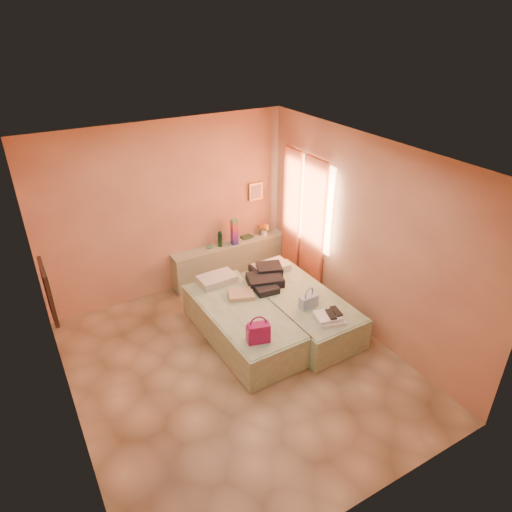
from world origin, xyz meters
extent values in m
plane|color=tan|center=(0.00, 0.00, 0.00)|extent=(4.50, 4.50, 0.00)
cube|color=tan|center=(0.00, 2.25, 1.40)|extent=(4.00, 0.02, 2.80)
cube|color=tan|center=(-2.00, 0.00, 1.40)|extent=(0.02, 4.50, 2.80)
cube|color=tan|center=(2.00, 0.00, 1.40)|extent=(0.02, 4.50, 2.80)
cube|color=silver|center=(0.00, 0.00, 2.80)|extent=(4.00, 4.50, 0.02)
cube|color=beige|center=(1.98, 1.25, 1.50)|extent=(0.02, 1.10, 1.40)
cube|color=#DF5F35|center=(1.94, 1.10, 1.15)|extent=(0.05, 0.55, 2.20)
cube|color=#DF5F35|center=(1.94, 1.70, 1.15)|extent=(0.05, 0.45, 2.20)
cube|color=black|center=(-1.97, 0.40, 1.60)|extent=(0.04, 0.50, 0.60)
cube|color=#AC8B39|center=(1.55, 2.22, 1.45)|extent=(0.25, 0.04, 0.30)
cube|color=#9FA98A|center=(0.98, 2.10, 0.33)|extent=(2.05, 0.30, 0.65)
cube|color=#ACCAA3|center=(0.35, 0.50, 0.25)|extent=(0.94, 2.02, 0.50)
cube|color=#ACCAA3|center=(1.25, 0.40, 0.25)|extent=(0.94, 2.02, 0.50)
cylinder|color=#163C24|center=(0.80, 2.11, 0.78)|extent=(0.09, 0.09, 0.26)
cube|color=#9C1358|center=(1.05, 2.06, 0.88)|extent=(0.10, 0.10, 0.46)
cylinder|color=#4A895E|center=(0.62, 2.14, 0.66)|extent=(0.11, 0.11, 0.03)
cube|color=#284B32|center=(1.34, 2.16, 0.67)|extent=(0.21, 0.16, 0.03)
cube|color=white|center=(1.66, 2.11, 0.78)|extent=(0.23, 0.23, 0.25)
cube|color=#9C1358|center=(0.20, -0.20, 0.63)|extent=(0.32, 0.23, 0.27)
cube|color=tan|center=(0.49, 0.79, 0.53)|extent=(0.44, 0.40, 0.06)
cube|color=black|center=(1.01, 0.91, 0.59)|extent=(0.69, 0.69, 0.17)
cube|color=#446AA4|center=(1.18, 0.10, 0.59)|extent=(0.28, 0.13, 0.17)
cube|color=white|center=(1.23, -0.32, 0.55)|extent=(0.42, 0.39, 0.10)
cube|color=black|center=(1.29, -0.32, 0.61)|extent=(0.23, 0.27, 0.02)
camera|label=1|loc=(-2.08, -4.10, 4.17)|focal=32.00mm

